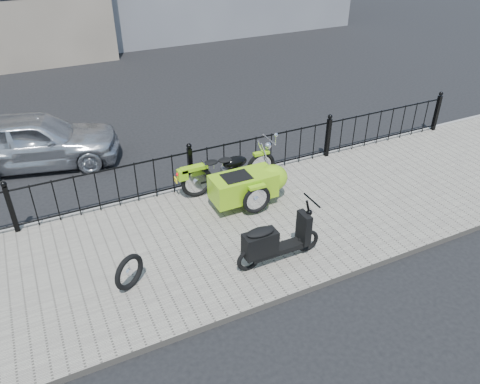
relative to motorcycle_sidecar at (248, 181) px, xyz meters
name	(u,v)px	position (x,y,z in m)	size (l,w,h in m)	color
ground	(216,224)	(-0.88, -0.34, -0.59)	(120.00, 120.00, 0.00)	black
sidewalk	(226,236)	(-0.88, -0.84, -0.53)	(30.00, 3.80, 0.12)	gray
curb	(190,188)	(-0.88, 1.10, -0.53)	(30.00, 0.10, 0.12)	gray
iron_fence	(191,169)	(-0.88, 0.96, -0.01)	(14.11, 0.11, 1.08)	black
motorcycle_sidecar	(248,181)	(0.00, 0.00, 0.00)	(2.28, 1.48, 0.98)	black
scooter	(274,242)	(-0.49, -1.92, -0.06)	(1.59, 0.46, 1.08)	black
spare_tire	(129,272)	(-2.84, -1.47, -0.17)	(0.61, 0.61, 0.09)	black
sedan_car	(34,140)	(-3.70, 3.77, 0.06)	(1.54, 3.82, 1.30)	silver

